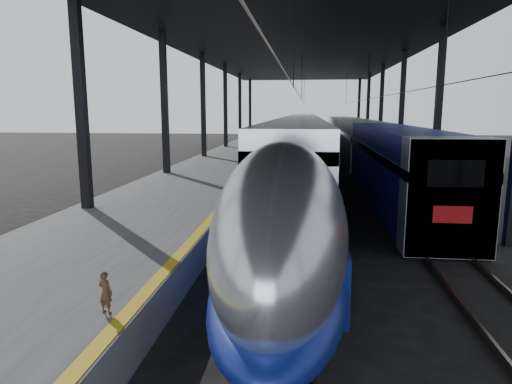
# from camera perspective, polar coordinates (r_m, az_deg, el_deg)

# --- Properties ---
(ground) EXTENTS (160.00, 160.00, 0.00)m
(ground) POSITION_cam_1_polar(r_m,az_deg,el_deg) (12.45, -5.88, -11.91)
(ground) COLOR black
(ground) RESTS_ON ground
(platform) EXTENTS (6.00, 80.00, 1.00)m
(platform) POSITION_cam_1_polar(r_m,az_deg,el_deg) (32.11, -4.45, 2.70)
(platform) COLOR #4C4C4F
(platform) RESTS_ON ground
(yellow_strip) EXTENTS (0.30, 80.00, 0.01)m
(yellow_strip) POSITION_cam_1_polar(r_m,az_deg,el_deg) (31.64, 0.54, 3.54)
(yellow_strip) COLOR gold
(yellow_strip) RESTS_ON platform
(rails) EXTENTS (6.52, 80.00, 0.16)m
(rails) POSITION_cam_1_polar(r_m,az_deg,el_deg) (31.66, 9.94, 1.70)
(rails) COLOR slate
(rails) RESTS_ON ground
(canopy) EXTENTS (18.00, 75.00, 9.47)m
(canopy) POSITION_cam_1_polar(r_m,az_deg,el_deg) (31.58, 5.51, 18.24)
(canopy) COLOR black
(canopy) RESTS_ON ground
(tgv_train) EXTENTS (2.90, 65.20, 4.16)m
(tgv_train) POSITION_cam_1_polar(r_m,az_deg,el_deg) (37.28, 5.63, 5.95)
(tgv_train) COLOR #BBBDC3
(tgv_train) RESTS_ON ground
(second_train) EXTENTS (2.79, 56.05, 3.84)m
(second_train) POSITION_cam_1_polar(r_m,az_deg,el_deg) (41.88, 12.62, 6.21)
(second_train) COLOR navy
(second_train) RESTS_ON ground
(child) EXTENTS (0.34, 0.27, 0.80)m
(child) POSITION_cam_1_polar(r_m,az_deg,el_deg) (8.94, -18.30, -11.82)
(child) COLOR #452A17
(child) RESTS_ON platform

